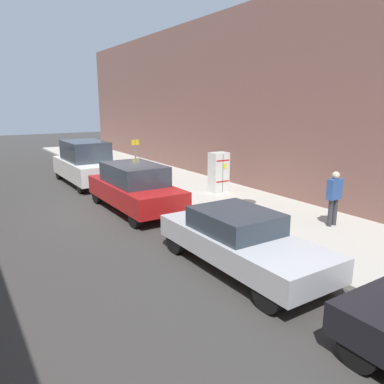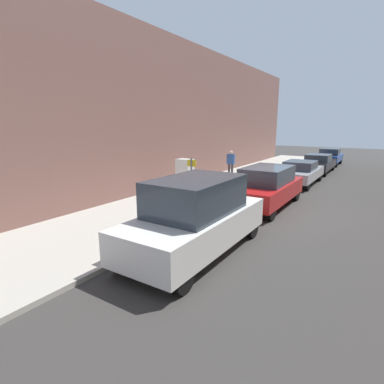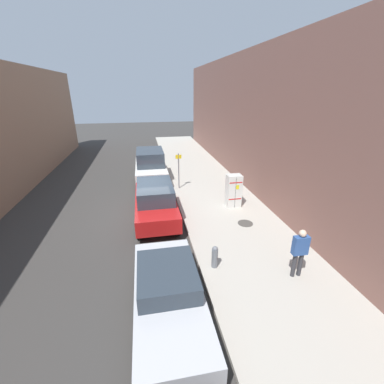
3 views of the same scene
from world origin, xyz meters
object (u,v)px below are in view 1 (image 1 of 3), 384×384
Objects in this scene: parked_van_white at (86,163)px; parked_suv_red at (135,187)px; discarded_refrigerator at (219,172)px; street_sign_post at (136,159)px; fire_hydrant at (251,218)px; pedestrian_walking_far at (334,194)px; parked_sedan_silver at (240,239)px.

parked_van_white is 1.04× the size of parked_suv_red.
parked_suv_red is at bearing 4.18° from discarded_refrigerator.
discarded_refrigerator is at bearing 127.58° from street_sign_post.
fire_hydrant is (-0.13, 7.90, -0.84)m from street_sign_post.
pedestrian_walking_far is 6.90m from parked_suv_red.
parked_van_white is at bearing -80.13° from fire_hydrant.
parked_suv_red is (1.77, -4.42, 0.35)m from fire_hydrant.
street_sign_post is 9.65m from parked_sedan_silver.
pedestrian_walking_far is (-0.23, 5.67, 0.15)m from discarded_refrigerator.
parked_suv_red is at bearing 33.43° from pedestrian_walking_far.
pedestrian_walking_far is 0.36× the size of parked_suv_red.
pedestrian_walking_far is 4.38m from parked_sedan_silver.
fire_hydrant is 0.17× the size of parked_van_white.
parked_sedan_silver is at bearing 90.00° from parked_van_white.
street_sign_post is at bearing 11.48° from pedestrian_walking_far.
fire_hydrant is 10.35m from parked_van_white.
discarded_refrigerator reaches higher than parked_sedan_silver.
street_sign_post is 2.69× the size of fire_hydrant.
discarded_refrigerator is 0.36× the size of parked_suv_red.
parked_suv_red is (1.64, 3.47, -0.49)m from street_sign_post.
fire_hydrant is at bearing 111.83° from parked_suv_red.
street_sign_post reaches higher than parked_suv_red.
discarded_refrigerator reaches higher than parked_suv_red.
fire_hydrant is (2.31, 4.72, -0.44)m from discarded_refrigerator.
street_sign_post is at bearing -99.82° from parked_sedan_silver.
discarded_refrigerator is at bearing 126.79° from parked_van_white.
pedestrian_walking_far reaches higher than discarded_refrigerator.
street_sign_post is 0.44× the size of parked_van_white.
parked_sedan_silver is (4.08, 6.32, -0.26)m from discarded_refrigerator.
fire_hydrant is at bearing 99.87° from parked_van_white.
parked_sedan_silver is at bearing 90.00° from parked_suv_red.
pedestrian_walking_far is 0.35× the size of parked_van_white.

